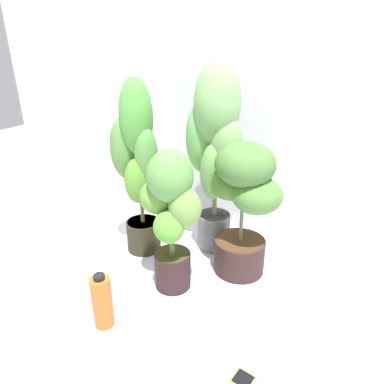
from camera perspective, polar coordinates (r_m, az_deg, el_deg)
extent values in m
plane|color=silver|center=(1.69, -4.33, -18.02)|extent=(8.00, 8.00, 0.00)
cube|color=silver|center=(2.09, 5.05, 19.84)|extent=(3.20, 0.01, 2.00)
cylinder|color=#2D2917|center=(2.03, -8.31, -7.33)|extent=(0.20, 0.20, 0.18)
cylinder|color=#3D3223|center=(1.99, -8.45, -5.22)|extent=(0.18, 0.18, 0.02)
cylinder|color=#5F773D|center=(1.85, -9.08, 4.56)|extent=(0.02, 0.02, 0.70)
ellipsoid|color=#51A03F|center=(1.79, -9.61, 12.66)|extent=(0.25, 0.25, 0.41)
ellipsoid|color=#588A41|center=(1.89, -11.38, 7.40)|extent=(0.20, 0.20, 0.36)
ellipsoid|color=#569043|center=(1.79, -7.84, 5.84)|extent=(0.17, 0.17, 0.33)
ellipsoid|color=#5A9832|center=(1.82, -9.56, 1.84)|extent=(0.18, 0.18, 0.25)
cylinder|color=#34211E|center=(1.85, 8.13, -10.67)|extent=(0.27, 0.27, 0.19)
cylinder|color=#492F19|center=(1.80, 8.28, -8.41)|extent=(0.25, 0.25, 0.02)
cylinder|color=#627446|center=(1.69, 8.75, -1.16)|extent=(0.02, 0.02, 0.48)
ellipsoid|color=#4A7836|center=(1.62, 9.13, 4.76)|extent=(0.37, 0.38, 0.22)
ellipsoid|color=#4E7C2C|center=(1.70, 6.67, 1.20)|extent=(0.26, 0.25, 0.15)
ellipsoid|color=#50853A|center=(1.65, 11.12, -0.52)|extent=(0.35, 0.35, 0.19)
cylinder|color=slate|center=(2.04, 3.75, -6.56)|extent=(0.20, 0.20, 0.21)
cylinder|color=#422A1B|center=(1.99, 3.82, -4.05)|extent=(0.18, 0.18, 0.02)
cylinder|color=olive|center=(1.85, 4.12, 6.35)|extent=(0.02, 0.02, 0.73)
ellipsoid|color=#7DB567|center=(1.79, 4.38, 14.93)|extent=(0.34, 0.34, 0.45)
ellipsoid|color=#70B35D|center=(1.88, 1.83, 9.40)|extent=(0.27, 0.27, 0.41)
ellipsoid|color=#7BA265|center=(1.81, 5.90, 7.79)|extent=(0.23, 0.25, 0.35)
ellipsoid|color=#6CA151|center=(1.81, 3.71, 3.46)|extent=(0.21, 0.21, 0.32)
cylinder|color=#2F1C1E|center=(1.72, -3.34, -13.17)|extent=(0.18, 0.18, 0.19)
cylinder|color=#3B3717|center=(1.67, -3.41, -10.74)|extent=(0.17, 0.17, 0.02)
cylinder|color=olive|center=(1.55, -3.61, -3.34)|extent=(0.02, 0.02, 0.46)
ellipsoid|color=#599747|center=(1.48, -3.78, 2.79)|extent=(0.23, 0.24, 0.25)
ellipsoid|color=#649F3D|center=(1.58, -5.75, -0.78)|extent=(0.18, 0.19, 0.17)
ellipsoid|color=#6F9C47|center=(1.50, -1.22, -2.77)|extent=(0.20, 0.20, 0.19)
ellipsoid|color=#5BA739|center=(1.52, -4.15, -6.00)|extent=(0.17, 0.17, 0.16)
cube|color=#D2D14B|center=(1.39, 8.76, -29.55)|extent=(0.10, 0.10, 0.02)
cube|color=black|center=(1.38, 8.79, -29.22)|extent=(0.08, 0.08, 0.00)
cylinder|color=#C26022|center=(1.54, -15.20, -17.82)|extent=(0.09, 0.09, 0.24)
cylinder|color=black|center=(1.46, -15.73, -13.93)|extent=(0.05, 0.05, 0.02)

